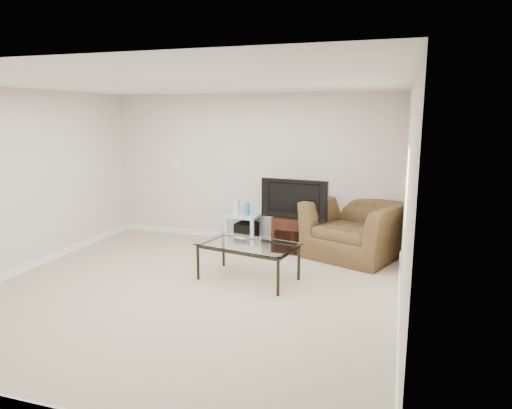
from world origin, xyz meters
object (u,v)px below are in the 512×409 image
(recliner, at_px, (354,220))
(coffee_table, at_px, (248,262))
(tv_stand, at_px, (296,234))
(side_table, at_px, (244,228))
(television, at_px, (296,198))
(subwoofer, at_px, (247,232))

(recliner, relative_size, coffee_table, 1.04)
(tv_stand, xyz_separation_m, side_table, (-0.95, 0.23, -0.03))
(tv_stand, bearing_deg, television, -90.00)
(television, height_order, recliner, television)
(television, distance_m, subwoofer, 1.18)
(side_table, height_order, coffee_table, side_table)
(subwoofer, distance_m, coffee_table, 1.79)
(tv_stand, bearing_deg, subwoofer, 168.72)
(subwoofer, bearing_deg, coffee_table, -70.49)
(side_table, bearing_deg, subwoofer, 30.23)
(recliner, bearing_deg, television, -156.55)
(coffee_table, bearing_deg, tv_stand, 77.39)
(tv_stand, height_order, television, television)
(tv_stand, xyz_separation_m, television, (-0.00, -0.03, 0.59))
(subwoofer, xyz_separation_m, recliner, (1.81, -0.25, 0.40))
(subwoofer, height_order, coffee_table, coffee_table)
(recliner, bearing_deg, coffee_table, -108.58)
(recliner, xyz_separation_m, coffee_table, (-1.21, -1.43, -0.33))
(tv_stand, relative_size, subwoofer, 2.05)
(television, bearing_deg, subwoofer, 168.94)
(tv_stand, xyz_separation_m, recliner, (0.89, 0.00, 0.29))
(television, bearing_deg, side_table, 170.55)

